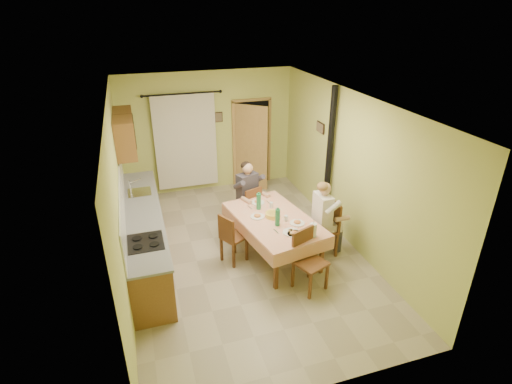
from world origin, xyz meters
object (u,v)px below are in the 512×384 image
object	(u,v)px
chair_far	(249,215)
chair_left	(233,247)
chair_right	(323,239)
man_right	(324,210)
chair_near	(309,272)
dining_table	(274,237)
man_far	(248,189)
stove_flue	(328,176)

from	to	relation	value
chair_far	chair_left	size ratio (longest dim) A/B	1.01
chair_right	chair_left	size ratio (longest dim) A/B	1.09
chair_left	man_right	distance (m)	1.71
chair_far	chair_near	distance (m)	2.10
dining_table	chair_far	distance (m)	1.05
dining_table	man_far	bearing A→B (deg)	88.18
dining_table	stove_flue	world-z (taller)	stove_flue
chair_far	chair_near	size ratio (longest dim) A/B	0.94
stove_flue	chair_right	bearing A→B (deg)	-118.38
man_far	man_right	xyz separation A→B (m)	(1.01, -1.24, 0.00)
chair_near	man_right	size ratio (longest dim) A/B	0.72
chair_right	stove_flue	world-z (taller)	stove_flue
dining_table	man_right	xyz separation A→B (m)	(0.86, -0.19, 0.50)
chair_near	chair_left	distance (m)	1.44
dining_table	chair_left	world-z (taller)	chair_left
dining_table	chair_right	xyz separation A→B (m)	(0.87, -0.19, -0.09)
man_right	dining_table	bearing A→B (deg)	76.73
chair_far	man_right	size ratio (longest dim) A/B	0.67
chair_right	man_right	xyz separation A→B (m)	(-0.02, -0.00, 0.59)
dining_table	man_right	world-z (taller)	man_right
chair_far	man_far	xyz separation A→B (m)	(-0.00, 0.01, 0.59)
chair_near	chair_right	world-z (taller)	chair_right
chair_left	man_far	distance (m)	1.30
chair_right	man_far	xyz separation A→B (m)	(-1.03, 1.24, 0.59)
chair_near	man_right	bearing A→B (deg)	-148.83
chair_left	stove_flue	size ratio (longest dim) A/B	0.33
dining_table	chair_far	world-z (taller)	chair_far
stove_flue	chair_far	bearing A→B (deg)	172.27
stove_flue	chair_left	bearing A→B (deg)	-160.13
dining_table	stove_flue	xyz separation A→B (m)	(1.42, 0.82, 0.65)
chair_near	chair_left	size ratio (longest dim) A/B	1.08
chair_left	dining_table	bearing A→B (deg)	58.41
man_far	stove_flue	distance (m)	1.60
stove_flue	chair_near	bearing A→B (deg)	-122.81
chair_far	chair_right	distance (m)	1.60
chair_left	man_right	size ratio (longest dim) A/B	0.67
dining_table	chair_far	size ratio (longest dim) A/B	2.25
man_right	stove_flue	bearing A→B (deg)	-29.49
chair_far	man_far	world-z (taller)	man_far
chair_near	chair_left	xyz separation A→B (m)	(-0.96, 1.07, -0.00)
man_far	stove_flue	xyz separation A→B (m)	(1.58, -0.23, 0.15)
chair_far	chair_left	distance (m)	1.15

